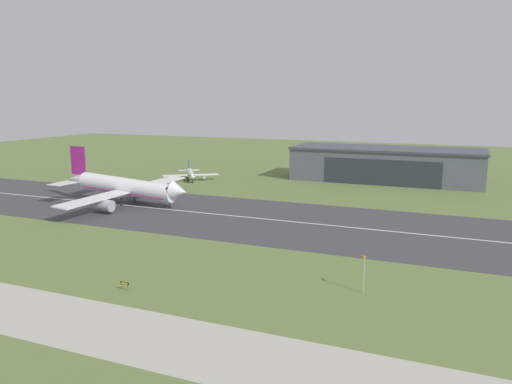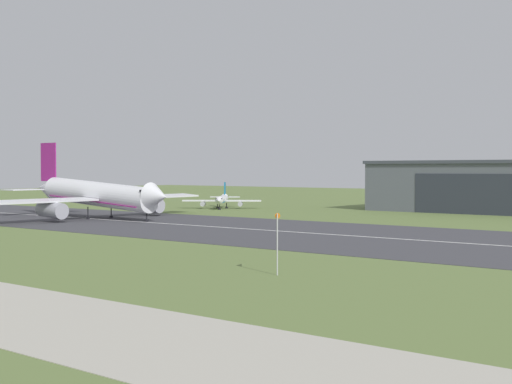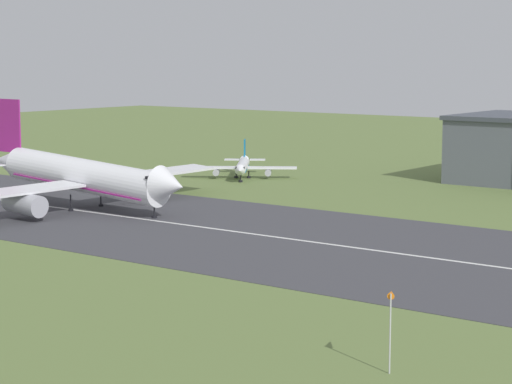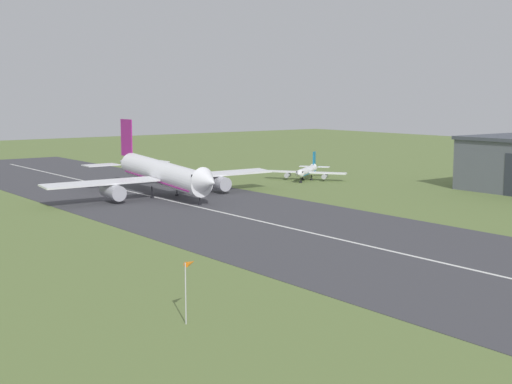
{
  "view_description": "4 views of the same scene",
  "coord_description": "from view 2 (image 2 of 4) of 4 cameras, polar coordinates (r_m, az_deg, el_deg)",
  "views": [
    {
      "loc": [
        25.28,
        -31.26,
        34.15
      ],
      "look_at": [
        -27.74,
        95.61,
        8.47
      ],
      "focal_mm": 35.0,
      "sensor_mm": 36.0,
      "label": 1
    },
    {
      "loc": [
        56.28,
        -8.62,
        11.59
      ],
      "look_at": [
        -22.69,
        92.89,
        7.51
      ],
      "focal_mm": 50.0,
      "sensor_mm": 36.0,
      "label": 2
    },
    {
      "loc": [
        49.85,
        -16.0,
        26.03
      ],
      "look_at": [
        -29.44,
        88.33,
        8.18
      ],
      "focal_mm": 70.0,
      "sensor_mm": 36.0,
      "label": 3
    },
    {
      "loc": [
        74.15,
        15.25,
        24.45
      ],
      "look_at": [
        -15.32,
        83.13,
        9.25
      ],
      "focal_mm": 50.0,
      "sensor_mm": 36.0,
      "label": 4
    }
  ],
  "objects": [
    {
      "name": "airplane_landing",
      "position": [
        172.43,
        -12.53,
        -0.24
      ],
      "size": [
        47.81,
        60.64,
        18.33
      ],
      "color": "white",
      "rests_on": "ground_plane"
    },
    {
      "name": "airplane_parked_west",
      "position": [
        212.01,
        -2.73,
        -0.61
      ],
      "size": [
        20.68,
        20.24,
        7.68
      ],
      "color": "white",
      "rests_on": "ground_plane"
    },
    {
      "name": "ground_plane",
      "position": [
        81.73,
        -6.17,
        -6.35
      ],
      "size": [
        645.59,
        645.59,
        0.0
      ],
      "primitive_type": "plane",
      "color": "olive"
    },
    {
      "name": "runway_strip",
      "position": [
        122.0,
        10.25,
        -3.65
      ],
      "size": [
        405.59,
        50.83,
        0.06
      ],
      "primitive_type": "cube",
      "color": "#3D3D42",
      "rests_on": "ground_plane"
    },
    {
      "name": "runway_centreline",
      "position": [
        122.0,
        10.25,
        -3.63
      ],
      "size": [
        365.03,
        0.7,
        0.01
      ],
      "primitive_type": "cube",
      "color": "silver",
      "rests_on": "runway_strip"
    },
    {
      "name": "windsock_pole",
      "position": [
        78.77,
        1.8,
        -2.25
      ],
      "size": [
        1.4,
        1.97,
        6.83
      ],
      "color": "#B7B7BC",
      "rests_on": "ground_plane"
    }
  ]
}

